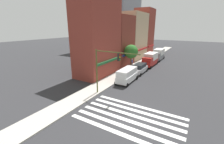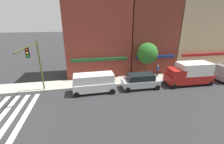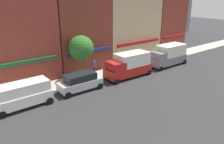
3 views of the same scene
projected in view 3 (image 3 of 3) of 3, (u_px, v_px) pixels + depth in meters
name	position (u px, v px, depth m)	size (l,w,h in m)	color
storefront_row	(100.00, 18.00, 30.84)	(34.20, 5.30, 14.92)	maroon
van_white	(23.00, 94.00, 19.86)	(5.05, 2.22, 2.34)	white
suv_silver	(80.00, 82.00, 23.38)	(4.71, 2.12, 1.94)	#B7B7BC
box_truck_red	(129.00, 65.00, 27.20)	(6.25, 2.42, 3.04)	#B21E19
box_truck_grey	(169.00, 55.00, 31.65)	(6.21, 2.42, 3.04)	slate
pedestrian_blue_shirt	(94.00, 67.00, 28.21)	(0.32, 0.32, 1.77)	#23232D
street_tree	(81.00, 48.00, 25.59)	(2.97, 2.97, 5.26)	brown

